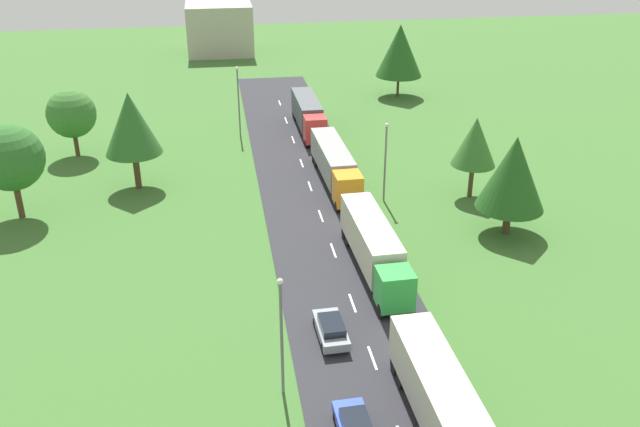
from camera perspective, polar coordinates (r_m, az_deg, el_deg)
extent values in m
cube|color=#2B2B30|center=(44.38, 4.33, -11.79)|extent=(10.00, 140.00, 0.06)
cube|color=white|center=(44.22, 4.38, -11.89)|extent=(0.16, 2.40, 0.01)
cube|color=white|center=(49.27, 2.72, -7.45)|extent=(0.16, 2.40, 0.01)
cube|color=white|center=(55.90, 1.12, -3.08)|extent=(0.16, 2.40, 0.01)
cube|color=white|center=(61.59, 0.07, -0.21)|extent=(0.16, 2.40, 0.01)
cube|color=white|center=(67.72, -0.84, 2.29)|extent=(0.16, 2.40, 0.01)
cube|color=white|center=(73.46, -1.54, 4.21)|extent=(0.16, 2.40, 0.01)
cube|color=white|center=(80.46, -2.25, 6.15)|extent=(0.16, 2.40, 0.01)
cube|color=white|center=(87.40, -2.84, 7.75)|extent=(0.16, 2.40, 0.01)
cube|color=white|center=(94.70, -3.36, 9.16)|extent=(0.16, 2.40, 0.01)
cube|color=beige|center=(38.79, 9.79, -14.36)|extent=(2.68, 10.86, 2.80)
cube|color=black|center=(39.83, 9.61, -16.13)|extent=(1.07, 10.30, 0.24)
cylinder|color=black|center=(42.51, 9.54, -13.17)|extent=(0.37, 1.01, 1.00)
cylinder|color=black|center=(41.95, 6.75, -13.57)|extent=(0.37, 1.01, 1.00)
cylinder|color=black|center=(43.46, 8.99, -12.13)|extent=(0.37, 1.01, 1.00)
cylinder|color=black|center=(42.91, 6.26, -12.50)|extent=(0.37, 1.01, 1.00)
cube|color=green|center=(47.65, 6.24, -6.22)|extent=(2.50, 2.35, 2.70)
cube|color=black|center=(46.52, 6.64, -6.40)|extent=(2.10, 0.15, 1.19)
cube|color=beige|center=(53.15, 4.23, -2.03)|extent=(2.77, 10.74, 2.91)
cube|color=black|center=(53.94, 4.17, -3.58)|extent=(1.15, 10.17, 0.24)
cylinder|color=black|center=(48.21, 7.56, -7.80)|extent=(0.37, 1.01, 1.00)
cylinder|color=black|center=(47.67, 5.13, -8.09)|extent=(0.37, 1.01, 1.00)
cylinder|color=black|center=(56.95, 4.40, -2.02)|extent=(0.37, 1.01, 1.00)
cylinder|color=black|center=(56.49, 2.34, -2.20)|extent=(0.37, 1.01, 1.00)
cylinder|color=black|center=(58.05, 4.09, -1.44)|extent=(0.37, 1.01, 1.00)
cylinder|color=black|center=(57.60, 2.06, -1.62)|extent=(0.37, 1.01, 1.00)
cube|color=orange|center=(62.41, 2.31, 2.08)|extent=(2.49, 2.60, 2.86)
cube|color=black|center=(61.12, 2.56, 2.07)|extent=(2.10, 0.14, 1.26)
cube|color=gray|center=(68.88, 1.03, 4.64)|extent=(2.74, 11.31, 2.72)
cube|color=black|center=(69.46, 1.02, 3.44)|extent=(1.13, 10.72, 0.24)
cylinder|color=black|center=(62.65, 3.35, 0.72)|extent=(0.37, 1.01, 1.00)
cylinder|color=black|center=(62.23, 1.47, 0.57)|extent=(0.37, 1.01, 1.00)
cylinder|color=black|center=(72.77, 1.32, 4.41)|extent=(0.37, 1.01, 1.00)
cylinder|color=black|center=(72.40, -0.32, 4.31)|extent=(0.37, 1.01, 1.00)
cylinder|color=black|center=(74.00, 1.11, 4.79)|extent=(0.37, 1.01, 1.00)
cylinder|color=black|center=(73.64, -0.50, 4.69)|extent=(0.37, 1.01, 1.00)
cube|color=red|center=(77.97, -0.42, 7.03)|extent=(2.45, 2.40, 2.89)
cube|color=black|center=(76.75, -0.29, 7.13)|extent=(2.10, 0.11, 1.27)
cube|color=#4C5156|center=(84.03, -1.11, 8.64)|extent=(2.55, 9.99, 2.90)
cube|color=black|center=(84.53, -1.10, 7.57)|extent=(0.95, 9.48, 0.24)
cylinder|color=black|center=(78.05, 0.42, 5.93)|extent=(0.36, 1.00, 1.00)
cylinder|color=black|center=(77.75, -1.11, 5.84)|extent=(0.36, 1.00, 1.00)
cylinder|color=black|center=(87.52, -0.70, 8.14)|extent=(0.36, 1.00, 1.00)
cylinder|color=black|center=(87.25, -2.08, 8.07)|extent=(0.36, 1.00, 1.00)
cylinder|color=black|center=(88.65, -0.82, 8.37)|extent=(0.36, 1.00, 1.00)
cylinder|color=black|center=(88.38, -2.18, 8.30)|extent=(0.36, 1.00, 1.00)
cube|color=black|center=(37.84, 3.08, -17.15)|extent=(1.53, 2.42, 0.49)
cylinder|color=black|center=(39.51, 1.33, -16.65)|extent=(0.24, 0.65, 0.64)
cylinder|color=black|center=(39.78, 3.59, -16.35)|extent=(0.24, 0.65, 0.64)
cube|color=#8C939E|center=(45.46, 0.92, -9.66)|extent=(1.88, 4.28, 0.60)
cube|color=black|center=(44.97, 0.98, -9.25)|extent=(1.55, 2.41, 0.50)
cylinder|color=black|center=(46.67, -0.39, -9.06)|extent=(0.24, 0.65, 0.64)
cylinder|color=black|center=(46.92, 1.51, -8.86)|extent=(0.24, 0.65, 0.64)
cylinder|color=black|center=(44.37, 0.28, -11.14)|extent=(0.24, 0.65, 0.64)
cylinder|color=black|center=(44.64, 2.29, -10.92)|extent=(0.24, 0.65, 0.64)
cylinder|color=slate|center=(39.44, -3.21, -10.46)|extent=(0.18, 0.18, 7.49)
sphere|color=silver|center=(37.29, -3.35, -5.66)|extent=(0.36, 0.36, 0.36)
cylinder|color=slate|center=(63.57, 5.44, 4.09)|extent=(0.18, 0.18, 7.36)
sphere|color=silver|center=(62.28, 5.58, 7.34)|extent=(0.36, 0.36, 0.36)
cylinder|color=slate|center=(81.23, -6.78, 9.10)|extent=(0.18, 0.18, 7.99)
sphere|color=silver|center=(80.16, -6.93, 11.91)|extent=(0.36, 0.36, 0.36)
cylinder|color=#513823|center=(66.57, 12.45, 2.69)|extent=(0.45, 0.45, 3.26)
cone|color=#38702D|center=(65.17, 12.77, 5.87)|extent=(4.16, 4.16, 4.58)
cylinder|color=#513823|center=(60.34, 15.29, -0.54)|extent=(0.63, 0.63, 2.45)
cone|color=#23561E|center=(58.61, 15.78, 3.28)|extent=(5.69, 5.69, 6.26)
cylinder|color=#513823|center=(66.41, -23.78, 1.09)|extent=(0.56, 0.56, 3.52)
sphere|color=#2D6628|center=(65.02, -24.38, 4.24)|extent=(5.81, 5.81, 5.81)
cylinder|color=#513823|center=(79.79, -19.62, 5.51)|extent=(0.48, 0.48, 2.86)
sphere|color=#38702D|center=(78.76, -19.99, 7.82)|extent=(5.23, 5.23, 5.23)
cylinder|color=#513823|center=(69.16, -14.99, 3.48)|extent=(0.61, 0.61, 3.66)
cone|color=#2D6628|center=(67.56, -15.45, 7.25)|extent=(5.41, 5.41, 5.95)
cylinder|color=#513823|center=(98.17, 6.50, 10.49)|extent=(0.36, 0.36, 2.93)
cone|color=#23561E|center=(96.99, 6.64, 13.33)|extent=(6.39, 6.39, 7.03)
cube|color=#B2A899|center=(125.00, -8.35, 14.98)|extent=(11.21, 10.27, 8.48)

